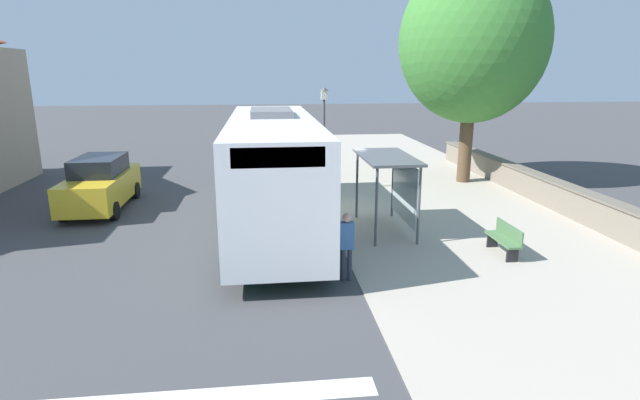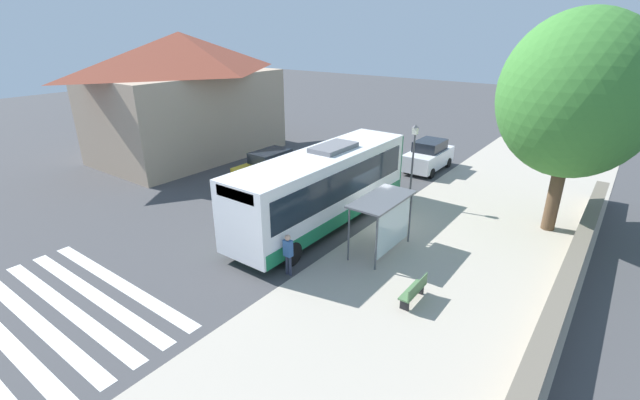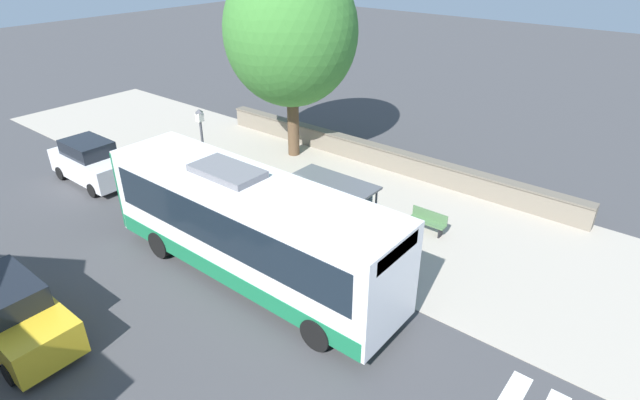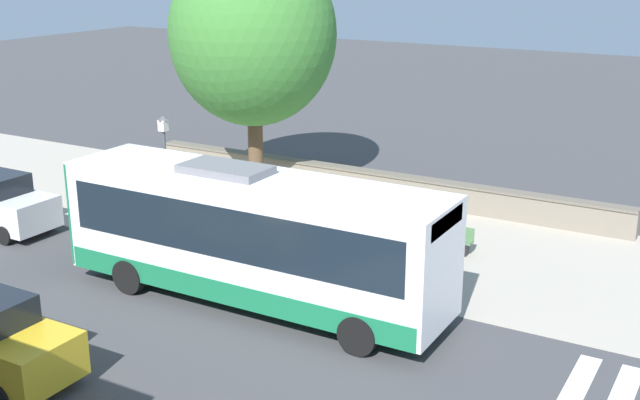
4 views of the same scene
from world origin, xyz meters
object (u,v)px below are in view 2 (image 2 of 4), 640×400
object	(u,v)px
pedestrian	(288,252)
bench	(414,291)
parked_car_behind_bus	(428,156)
street_lamp_near	(413,158)
bus_shelter	(385,209)
shade_tree	(576,96)
bus	(323,186)
parked_car_far_lane	(270,167)

from	to	relation	value
pedestrian	bench	size ratio (longest dim) A/B	1.16
parked_car_behind_bus	bench	bearing A→B (deg)	111.72
bench	pedestrian	bearing A→B (deg)	14.54
street_lamp_near	parked_car_behind_bus	size ratio (longest dim) A/B	0.98
bus_shelter	pedestrian	bearing A→B (deg)	61.67
bus_shelter	shade_tree	xyz separation A→B (m)	(-5.21, -6.66, 4.20)
bus	bus_shelter	xyz separation A→B (m)	(-3.66, 0.73, 0.05)
parked_car_far_lane	pedestrian	bearing A→B (deg)	136.48
bus_shelter	pedestrian	distance (m)	4.39
bus_shelter	parked_car_far_lane	distance (m)	10.71
bench	parked_car_far_lane	distance (m)	14.11
pedestrian	parked_car_far_lane	bearing A→B (deg)	-43.52
bus	bus_shelter	distance (m)	3.74
bus	bus_shelter	bearing A→B (deg)	168.73
bus	street_lamp_near	world-z (taller)	street_lamp_near
bench	parked_car_behind_bus	distance (m)	15.49
parked_car_far_lane	parked_car_behind_bus	bearing A→B (deg)	-130.46
bench	parked_car_behind_bus	bearing A→B (deg)	-68.28
street_lamp_near	shade_tree	size ratio (longest dim) A/B	0.45
pedestrian	bench	xyz separation A→B (m)	(-4.66, -1.21, -0.54)
bus	bench	distance (m)	7.25
bus	bus_shelter	world-z (taller)	bus
bus_shelter	bench	bearing A→B (deg)	135.81
pedestrian	bench	distance (m)	4.84
pedestrian	bench	world-z (taller)	pedestrian
bus_shelter	street_lamp_near	size ratio (longest dim) A/B	0.75
pedestrian	parked_car_behind_bus	xyz separation A→B (m)	(1.07, -15.59, -0.04)
pedestrian	street_lamp_near	world-z (taller)	street_lamp_near
bus_shelter	pedestrian	world-z (taller)	bus_shelter
pedestrian	parked_car_far_lane	size ratio (longest dim) A/B	0.37
bus_shelter	parked_car_behind_bus	distance (m)	12.27
street_lamp_near	parked_car_behind_bus	bearing A→B (deg)	-75.00
street_lamp_near	parked_car_behind_bus	distance (m)	6.67
pedestrian	street_lamp_near	bearing A→B (deg)	-93.72
bus	pedestrian	bearing A→B (deg)	109.98
bus	parked_car_behind_bus	distance (m)	11.15
parked_car_far_lane	bus	bearing A→B (deg)	154.25
bus	pedestrian	xyz separation A→B (m)	(-1.63, 4.50, -0.94)
bus	bench	size ratio (longest dim) A/B	7.39
street_lamp_near	parked_car_far_lane	xyz separation A→B (m)	(8.54, 1.80, -1.63)
bus	parked_car_behind_bus	bearing A→B (deg)	-92.92
parked_car_far_lane	bus_shelter	bearing A→B (deg)	159.28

